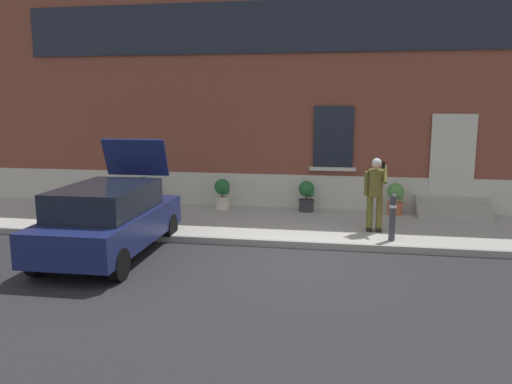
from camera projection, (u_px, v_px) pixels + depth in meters
The scene contains 12 objects.
ground_plane at pixel (296, 261), 10.19m from camera, with size 80.00×80.00×0.00m, color #232326.
sidewalk at pixel (306, 225), 12.89m from camera, with size 24.00×3.60×0.15m, color #99968E.
curb_edge at pixel (300, 245), 11.09m from camera, with size 24.00×0.12×0.15m, color gray.
building_facade at pixel (315, 82), 14.67m from camera, with size 24.00×1.52×7.50m.
entrance_stoop at pixel (452, 209), 13.59m from camera, with size 1.87×0.96×0.48m.
hatchback_car_navy at pixel (110, 218), 10.40m from camera, with size 1.83×4.09×2.34m.
bollard_near_person at pixel (393, 216), 11.04m from camera, with size 0.15×0.15×1.04m.
person_on_phone at pixel (375, 190), 11.70m from camera, with size 0.51×0.49×1.75m.
planter_olive at pixel (143, 191), 14.82m from camera, with size 0.44×0.44×0.86m.
planter_cream at pixel (222, 193), 14.40m from camera, with size 0.44×0.44×0.86m.
planter_charcoal at pixel (307, 195), 14.05m from camera, with size 0.44×0.44×0.86m.
planter_terracotta at pixel (396, 198), 13.67m from camera, with size 0.44×0.44×0.86m.
Camera 1 is at (0.88, -9.79, 3.14)m, focal length 35.55 mm.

